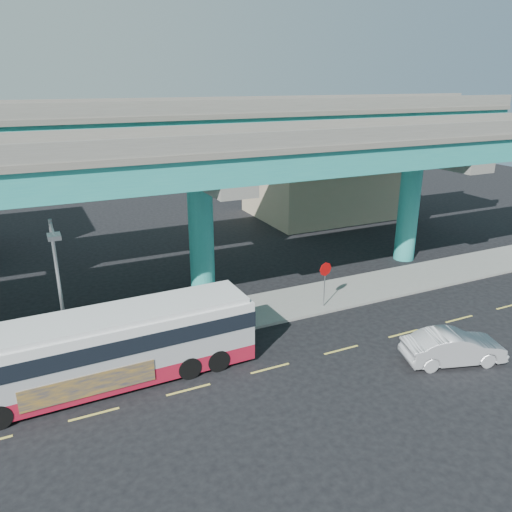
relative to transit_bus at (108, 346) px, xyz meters
name	(u,v)px	position (x,y,z in m)	size (l,w,h in m)	color
ground	(267,365)	(6.91, -1.73, -1.84)	(120.00, 120.00, 0.00)	black
sidewalk	(224,317)	(6.91, 3.77, -1.76)	(70.00, 4.00, 0.15)	gray
lane_markings	(270,368)	(6.91, -2.03, -1.83)	(58.00, 0.12, 0.01)	#D8C64C
viaduct	(197,148)	(6.91, 7.37, 7.30)	(52.00, 12.40, 11.70)	teal
building_beige	(327,179)	(24.91, 21.25, 1.67)	(14.00, 10.23, 7.00)	tan
transit_bus	(108,346)	(0.00, 0.00, 0.00)	(13.12, 3.09, 3.35)	#A4132A
sedan	(453,347)	(15.06, -5.22, -1.04)	(5.08, 2.98, 1.58)	#B1B2B7
street_lamp	(58,276)	(-1.54, 1.73, 2.93)	(0.50, 2.33, 7.03)	gray
stop_sign	(325,275)	(12.72, 2.45, 0.32)	(0.83, 0.12, 2.76)	gray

